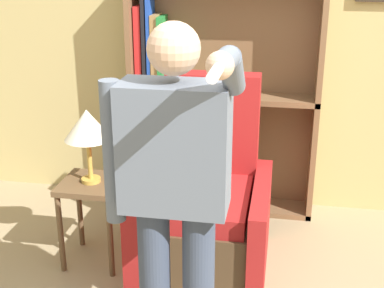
{
  "coord_description": "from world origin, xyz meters",
  "views": [
    {
      "loc": [
        0.27,
        -2.01,
        1.98
      ],
      "look_at": [
        -0.18,
        0.51,
        1.03
      ],
      "focal_mm": 50.0,
      "sensor_mm": 36.0,
      "label": 1
    }
  ],
  "objects_px": {
    "bookcase": "(203,99)",
    "person_standing": "(174,187)",
    "armchair": "(205,213)",
    "table_lamp": "(87,126)",
    "side_table": "(92,198)"
  },
  "relations": [
    {
      "from": "bookcase",
      "to": "person_standing",
      "type": "distance_m",
      "value": 1.82
    },
    {
      "from": "bookcase",
      "to": "person_standing",
      "type": "xyz_separation_m",
      "value": [
        0.16,
        -1.81,
        0.1
      ]
    },
    {
      "from": "armchair",
      "to": "person_standing",
      "type": "xyz_separation_m",
      "value": [
        0.0,
        -0.94,
        0.61
      ]
    },
    {
      "from": "armchair",
      "to": "table_lamp",
      "type": "relative_size",
      "value": 2.55
    },
    {
      "from": "armchair",
      "to": "table_lamp",
      "type": "distance_m",
      "value": 0.92
    },
    {
      "from": "person_standing",
      "to": "table_lamp",
      "type": "xyz_separation_m",
      "value": [
        -0.73,
        0.86,
        -0.05
      ]
    },
    {
      "from": "person_standing",
      "to": "bookcase",
      "type": "bearing_deg",
      "value": 94.91
    },
    {
      "from": "person_standing",
      "to": "table_lamp",
      "type": "distance_m",
      "value": 1.13
    },
    {
      "from": "bookcase",
      "to": "table_lamp",
      "type": "xyz_separation_m",
      "value": [
        -0.57,
        -0.95,
        0.06
      ]
    },
    {
      "from": "armchair",
      "to": "side_table",
      "type": "xyz_separation_m",
      "value": [
        -0.72,
        -0.08,
        0.08
      ]
    },
    {
      "from": "person_standing",
      "to": "side_table",
      "type": "distance_m",
      "value": 1.25
    },
    {
      "from": "side_table",
      "to": "table_lamp",
      "type": "xyz_separation_m",
      "value": [
        -0.0,
        0.0,
        0.49
      ]
    },
    {
      "from": "bookcase",
      "to": "side_table",
      "type": "height_order",
      "value": "bookcase"
    },
    {
      "from": "bookcase",
      "to": "table_lamp",
      "type": "distance_m",
      "value": 1.11
    },
    {
      "from": "person_standing",
      "to": "armchair",
      "type": "bearing_deg",
      "value": 90.15
    }
  ]
}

